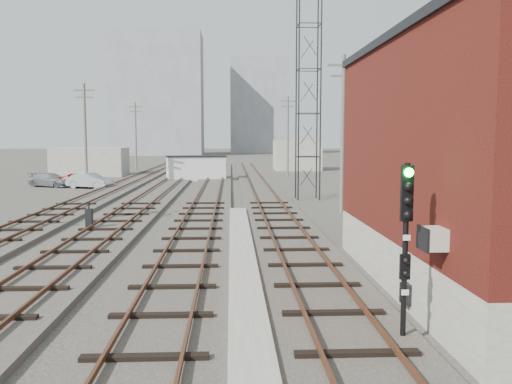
{
  "coord_description": "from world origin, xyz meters",
  "views": [
    {
      "loc": [
        0.13,
        -2.81,
        4.31
      ],
      "look_at": [
        1.1,
        18.28,
        2.2
      ],
      "focal_mm": 38.0,
      "sensor_mm": 36.0,
      "label": 1
    }
  ],
  "objects": [
    {
      "name": "ground",
      "position": [
        0.0,
        60.0,
        0.0
      ],
      "size": [
        320.0,
        320.0,
        0.0
      ],
      "primitive_type": "plane",
      "color": "#282621",
      "rests_on": "ground"
    },
    {
      "name": "track_right",
      "position": [
        2.5,
        39.0,
        0.11
      ],
      "size": [
        3.2,
        90.0,
        0.39
      ],
      "color": "#332D28",
      "rests_on": "ground"
    },
    {
      "name": "track_mid_right",
      "position": [
        -1.5,
        39.0,
        0.11
      ],
      "size": [
        3.2,
        90.0,
        0.39
      ],
      "color": "#332D28",
      "rests_on": "ground"
    },
    {
      "name": "track_mid_left",
      "position": [
        -5.5,
        39.0,
        0.11
      ],
      "size": [
        3.2,
        90.0,
        0.39
      ],
      "color": "#332D28",
      "rests_on": "ground"
    },
    {
      "name": "track_left",
      "position": [
        -9.5,
        39.0,
        0.11
      ],
      "size": [
        3.2,
        90.0,
        0.39
      ],
      "color": "#332D28",
      "rests_on": "ground"
    },
    {
      "name": "platform_curb",
      "position": [
        0.5,
        14.0,
        0.13
      ],
      "size": [
        0.9,
        28.0,
        0.26
      ],
      "primitive_type": "cube",
      "color": "gray",
      "rests_on": "ground"
    },
    {
      "name": "brick_building",
      "position": [
        7.5,
        12.0,
        3.63
      ],
      "size": [
        6.54,
        12.2,
        7.22
      ],
      "color": "gray",
      "rests_on": "ground"
    },
    {
      "name": "lattice_tower",
      "position": [
        5.5,
        35.0,
        7.5
      ],
      "size": [
        1.6,
        1.6,
        15.0
      ],
      "color": "black",
      "rests_on": "ground"
    },
    {
      "name": "utility_pole_left_b",
      "position": [
        -12.5,
        45.0,
        4.8
      ],
      "size": [
        1.8,
        0.24,
        9.0
      ],
      "color": "#595147",
      "rests_on": "ground"
    },
    {
      "name": "utility_pole_left_c",
      "position": [
        -12.5,
        70.0,
        4.8
      ],
      "size": [
        1.8,
        0.24,
        9.0
      ],
      "color": "#595147",
      "rests_on": "ground"
    },
    {
      "name": "utility_pole_right_a",
      "position": [
        6.5,
        28.0,
        4.8
      ],
      "size": [
        1.8,
        0.24,
        9.0
      ],
      "color": "#595147",
      "rests_on": "ground"
    },
    {
      "name": "utility_pole_right_b",
      "position": [
        6.5,
        58.0,
        4.8
      ],
      "size": [
        1.8,
        0.24,
        9.0
      ],
      "color": "#595147",
      "rests_on": "ground"
    },
    {
      "name": "apartment_left",
      "position": [
        -18.0,
        135.0,
        15.0
      ],
      "size": [
        22.0,
        14.0,
        30.0
      ],
      "primitive_type": "cube",
      "color": "gray",
      "rests_on": "ground"
    },
    {
      "name": "apartment_right",
      "position": [
        8.0,
        150.0,
        13.0
      ],
      "size": [
        16.0,
        12.0,
        26.0
      ],
      "primitive_type": "cube",
      "color": "gray",
      "rests_on": "ground"
    },
    {
      "name": "shed_left",
      "position": [
        -16.0,
        60.0,
        1.6
      ],
      "size": [
        8.0,
        5.0,
        3.2
      ],
      "primitive_type": "cube",
      "color": "gray",
      "rests_on": "ground"
    },
    {
      "name": "shed_right",
      "position": [
        9.0,
        70.0,
        2.0
      ],
      "size": [
        6.0,
        6.0,
        4.0
      ],
      "primitive_type": "cube",
      "color": "gray",
      "rests_on": "ground"
    },
    {
      "name": "signal_mast",
      "position": [
        3.7,
        7.97,
        2.21
      ],
      "size": [
        0.4,
        0.41,
        3.81
      ],
      "color": "gray",
      "rests_on": "ground"
    },
    {
      "name": "switch_stand",
      "position": [
        -6.4,
        22.12,
        0.6
      ],
      "size": [
        0.3,
        0.3,
        1.28
      ],
      "rotation": [
        0.0,
        0.0,
        -0.01
      ],
      "color": "black",
      "rests_on": "ground"
    },
    {
      "name": "site_trailer",
      "position": [
        -3.46,
        52.42,
        1.27
      ],
      "size": [
        6.37,
        3.65,
        2.53
      ],
      "rotation": [
        0.0,
        0.0,
        0.18
      ],
      "color": "white",
      "rests_on": "ground"
    },
    {
      "name": "car_red",
      "position": [
        -13.09,
        45.36,
        0.65
      ],
      "size": [
        3.97,
        1.99,
        1.3
      ],
      "primitive_type": "imported",
      "rotation": [
        0.0,
        0.0,
        1.45
      ],
      "color": "maroon",
      "rests_on": "ground"
    },
    {
      "name": "car_silver",
      "position": [
        -11.96,
        43.99,
        0.66
      ],
      "size": [
        4.27,
        2.78,
        1.33
      ],
      "primitive_type": "imported",
      "rotation": [
        0.0,
        0.0,
        1.2
      ],
      "color": "#97999E",
      "rests_on": "ground"
    },
    {
      "name": "car_grey",
      "position": [
        -15.82,
        45.68,
        0.61
      ],
      "size": [
        4.56,
        3.3,
        1.23
      ],
      "primitive_type": "imported",
      "rotation": [
        0.0,
        0.0,
        1.15
      ],
      "color": "gray",
      "rests_on": "ground"
    }
  ]
}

